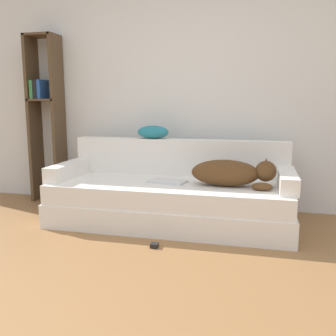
% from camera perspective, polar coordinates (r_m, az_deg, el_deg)
% --- Properties ---
extents(ground_plane, '(20.00, 20.00, 0.00)m').
position_cam_1_polar(ground_plane, '(2.22, -6.79, -20.89)').
color(ground_plane, olive).
extents(wall_back, '(7.52, 0.06, 2.70)m').
position_cam_1_polar(wall_back, '(4.09, 4.23, 12.94)').
color(wall_back, silver).
rests_on(wall_back, ground_plane).
extents(couch, '(2.23, 0.90, 0.40)m').
position_cam_1_polar(couch, '(3.55, 0.37, -5.36)').
color(couch, silver).
rests_on(couch, ground_plane).
extents(couch_backrest, '(2.19, 0.15, 0.37)m').
position_cam_1_polar(couch_backrest, '(3.84, 1.70, 1.68)').
color(couch_backrest, silver).
rests_on(couch_backrest, couch).
extents(couch_arm_left, '(0.15, 0.71, 0.14)m').
position_cam_1_polar(couch_arm_left, '(3.86, -14.88, -0.27)').
color(couch_arm_left, silver).
rests_on(couch_arm_left, couch).
extents(couch_arm_right, '(0.15, 0.71, 0.14)m').
position_cam_1_polar(couch_arm_right, '(3.40, 17.71, -1.76)').
color(couch_arm_right, silver).
rests_on(couch_arm_right, couch).
extents(dog, '(0.74, 0.28, 0.26)m').
position_cam_1_polar(dog, '(3.35, 9.67, -0.73)').
color(dog, '#513319').
rests_on(dog, couch).
extents(laptop, '(0.37, 0.26, 0.02)m').
position_cam_1_polar(laptop, '(3.48, -0.05, -2.08)').
color(laptop, silver).
rests_on(laptop, couch).
extents(throw_pillow, '(0.33, 0.20, 0.13)m').
position_cam_1_polar(throw_pillow, '(3.88, -2.29, 5.49)').
color(throw_pillow, teal).
rests_on(throw_pillow, couch_backrest).
extents(bookshelf, '(0.35, 0.26, 1.88)m').
position_cam_1_polar(bookshelf, '(4.53, -18.19, 8.14)').
color(bookshelf, '#4C3823').
rests_on(bookshelf, ground_plane).
extents(power_adapter, '(0.06, 0.06, 0.03)m').
position_cam_1_polar(power_adapter, '(3.03, -2.08, -11.70)').
color(power_adapter, black).
rests_on(power_adapter, ground_plane).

